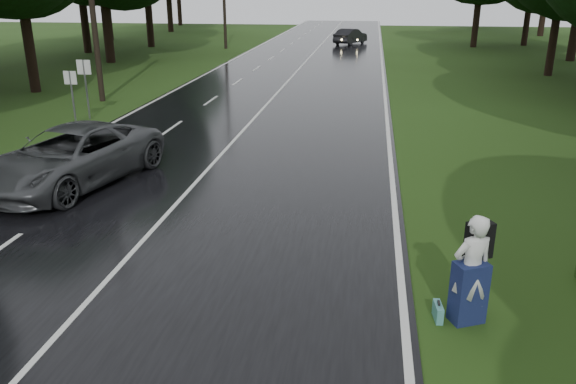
# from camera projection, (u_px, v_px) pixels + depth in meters

# --- Properties ---
(ground) EXTENTS (160.00, 160.00, 0.00)m
(ground) POSITION_uv_depth(u_px,v_px,m) (72.00, 321.00, 10.08)
(ground) COLOR #244213
(ground) RESTS_ON ground
(road) EXTENTS (12.00, 140.00, 0.04)m
(road) POSITION_uv_depth(u_px,v_px,m) (269.00, 102.00, 28.68)
(road) COLOR black
(road) RESTS_ON ground
(lane_center) EXTENTS (0.12, 140.00, 0.01)m
(lane_center) POSITION_uv_depth(u_px,v_px,m) (269.00, 102.00, 28.67)
(lane_center) COLOR silver
(lane_center) RESTS_ON road
(grey_car) EXTENTS (4.17, 6.53, 1.68)m
(grey_car) POSITION_uv_depth(u_px,v_px,m) (71.00, 156.00, 16.63)
(grey_car) COLOR #424446
(grey_car) RESTS_ON road
(far_car) EXTENTS (3.31, 4.79, 1.50)m
(far_car) POSITION_uv_depth(u_px,v_px,m) (351.00, 36.00, 56.54)
(far_car) COLOR black
(far_car) RESTS_ON road
(hitchhiker) EXTENTS (0.87, 0.84, 2.01)m
(hitchhiker) POSITION_uv_depth(u_px,v_px,m) (471.00, 273.00, 9.78)
(hitchhiker) COLOR silver
(hitchhiker) RESTS_ON ground
(suitcase) EXTENTS (0.16, 0.43, 0.30)m
(suitcase) POSITION_uv_depth(u_px,v_px,m) (438.00, 312.00, 10.08)
(suitcase) COLOR teal
(suitcase) RESTS_ON ground
(utility_pole_mid) EXTENTS (1.80, 0.28, 10.35)m
(utility_pole_mid) POSITION_uv_depth(u_px,v_px,m) (103.00, 101.00, 29.16)
(utility_pole_mid) COLOR black
(utility_pole_mid) RESTS_ON ground
(utility_pole_far) EXTENTS (1.80, 0.28, 9.86)m
(utility_pole_far) POSITION_uv_depth(u_px,v_px,m) (226.00, 49.00, 53.20)
(utility_pole_far) COLOR black
(utility_pole_far) RESTS_ON ground
(road_sign_a) EXTENTS (0.55, 0.10, 2.27)m
(road_sign_a) POSITION_uv_depth(u_px,v_px,m) (76.00, 125.00, 24.09)
(road_sign_a) COLOR white
(road_sign_a) RESTS_ON ground
(road_sign_b) EXTENTS (0.62, 0.10, 2.57)m
(road_sign_b) POSITION_uv_depth(u_px,v_px,m) (90.00, 119.00, 25.24)
(road_sign_b) COLOR white
(road_sign_b) RESTS_ON ground
(tree_left_d) EXTENTS (9.11, 9.11, 14.23)m
(tree_left_d) POSITION_uv_depth(u_px,v_px,m) (36.00, 92.00, 31.66)
(tree_left_d) COLOR black
(tree_left_d) RESTS_ON ground
(tree_left_e) EXTENTS (9.60, 9.60, 15.01)m
(tree_left_e) POSITION_uv_depth(u_px,v_px,m) (111.00, 62.00, 43.66)
(tree_left_e) COLOR black
(tree_left_e) RESTS_ON ground
(tree_left_f) EXTENTS (11.77, 11.77, 18.39)m
(tree_left_f) POSITION_uv_depth(u_px,v_px,m) (151.00, 47.00, 54.77)
(tree_left_f) COLOR black
(tree_left_f) RESTS_ON ground
(tree_right_e) EXTENTS (8.88, 8.88, 13.87)m
(tree_right_e) POSITION_uv_depth(u_px,v_px,m) (548.00, 76.00, 37.36)
(tree_right_e) COLOR black
(tree_right_e) RESTS_ON ground
(tree_right_f) EXTENTS (9.19, 9.19, 14.35)m
(tree_right_f) POSITION_uv_depth(u_px,v_px,m) (473.00, 47.00, 54.43)
(tree_right_f) COLOR black
(tree_right_f) RESTS_ON ground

